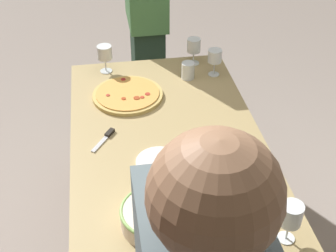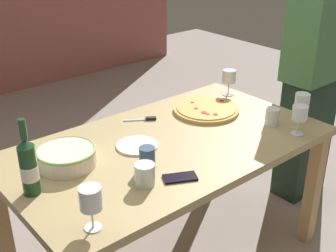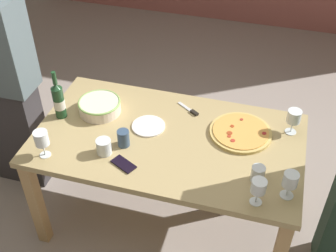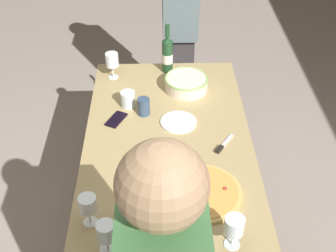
{
  "view_description": "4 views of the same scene",
  "coord_description": "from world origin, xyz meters",
  "px_view_note": "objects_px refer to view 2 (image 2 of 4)",
  "views": [
    {
      "loc": [
        -1.67,
        0.27,
        2.09
      ],
      "look_at": [
        0.0,
        0.0,
        0.84
      ],
      "focal_mm": 49.5,
      "sensor_mm": 36.0,
      "label": 1
    },
    {
      "loc": [
        -1.25,
        -1.49,
        1.77
      ],
      "look_at": [
        0.0,
        0.0,
        0.84
      ],
      "focal_mm": 47.4,
      "sensor_mm": 36.0,
      "label": 2
    },
    {
      "loc": [
        0.53,
        -1.88,
        2.48
      ],
      "look_at": [
        0.0,
        0.0,
        0.84
      ],
      "focal_mm": 46.68,
      "sensor_mm": 36.0,
      "label": 3
    },
    {
      "loc": [
        1.92,
        -0.05,
        2.34
      ],
      "look_at": [
        0.0,
        0.0,
        0.84
      ],
      "focal_mm": 49.61,
      "sensor_mm": 36.0,
      "label": 4
    }
  ],
  "objects_px": {
    "wine_glass_far_right": "(91,199)",
    "person_host": "(314,75)",
    "serving_bowl": "(67,156)",
    "wine_glass_by_bottle": "(229,78)",
    "cup_amber": "(145,174)",
    "cup_spare": "(147,158)",
    "cell_phone": "(180,178)",
    "wine_glass_far_left": "(300,114)",
    "pizza_knife": "(144,119)",
    "wine_glass_near_pizza": "(302,102)",
    "pizza": "(206,110)",
    "side_plate": "(137,145)",
    "wine_bottle": "(29,166)",
    "cup_ceramic": "(272,117)",
    "dining_table": "(168,159)"
  },
  "relations": [
    {
      "from": "serving_bowl",
      "to": "wine_glass_near_pizza",
      "type": "xyz_separation_m",
      "value": [
        1.2,
        -0.39,
        0.07
      ]
    },
    {
      "from": "dining_table",
      "to": "serving_bowl",
      "type": "distance_m",
      "value": 0.52
    },
    {
      "from": "wine_bottle",
      "to": "cup_spare",
      "type": "bearing_deg",
      "value": -17.25
    },
    {
      "from": "dining_table",
      "to": "serving_bowl",
      "type": "relative_size",
      "value": 5.94
    },
    {
      "from": "cup_ceramic",
      "to": "wine_glass_by_bottle",
      "type": "bearing_deg",
      "value": 71.88
    },
    {
      "from": "dining_table",
      "to": "wine_glass_far_left",
      "type": "xyz_separation_m",
      "value": [
        0.57,
        -0.36,
        0.21
      ]
    },
    {
      "from": "wine_bottle",
      "to": "cup_amber",
      "type": "height_order",
      "value": "wine_bottle"
    },
    {
      "from": "wine_glass_far_left",
      "to": "pizza_knife",
      "type": "xyz_separation_m",
      "value": [
        -0.5,
        0.64,
        -0.11
      ]
    },
    {
      "from": "serving_bowl",
      "to": "wine_glass_far_left",
      "type": "distance_m",
      "value": 1.16
    },
    {
      "from": "wine_glass_by_bottle",
      "to": "cup_amber",
      "type": "distance_m",
      "value": 1.12
    },
    {
      "from": "wine_glass_far_left",
      "to": "serving_bowl",
      "type": "bearing_deg",
      "value": 155.5
    },
    {
      "from": "wine_glass_near_pizza",
      "to": "cup_amber",
      "type": "xyz_separation_m",
      "value": [
        -1.03,
        0.04,
        -0.07
      ]
    },
    {
      "from": "cup_spare",
      "to": "pizza_knife",
      "type": "height_order",
      "value": "cup_spare"
    },
    {
      "from": "pizza_knife",
      "to": "wine_glass_far_left",
      "type": "bearing_deg",
      "value": -52.25
    },
    {
      "from": "cup_spare",
      "to": "cell_phone",
      "type": "distance_m",
      "value": 0.17
    },
    {
      "from": "wine_glass_near_pizza",
      "to": "wine_glass_far_right",
      "type": "distance_m",
      "value": 1.35
    },
    {
      "from": "wine_glass_far_left",
      "to": "person_host",
      "type": "xyz_separation_m",
      "value": [
        0.6,
        0.31,
        -0.01
      ]
    },
    {
      "from": "wine_glass_near_pizza",
      "to": "cell_phone",
      "type": "distance_m",
      "value": 0.9
    },
    {
      "from": "wine_glass_by_bottle",
      "to": "cup_amber",
      "type": "xyz_separation_m",
      "value": [
        -1.02,
        -0.48,
        -0.07
      ]
    },
    {
      "from": "serving_bowl",
      "to": "cup_spare",
      "type": "distance_m",
      "value": 0.36
    },
    {
      "from": "cup_amber",
      "to": "cup_spare",
      "type": "relative_size",
      "value": 0.9
    },
    {
      "from": "cell_phone",
      "to": "pizza_knife",
      "type": "relative_size",
      "value": 0.9
    },
    {
      "from": "serving_bowl",
      "to": "person_host",
      "type": "relative_size",
      "value": 0.16
    },
    {
      "from": "pizza",
      "to": "cup_spare",
      "type": "height_order",
      "value": "cup_spare"
    },
    {
      "from": "wine_glass_far_right",
      "to": "person_host",
      "type": "relative_size",
      "value": 0.1
    },
    {
      "from": "serving_bowl",
      "to": "person_host",
      "type": "height_order",
      "value": "person_host"
    },
    {
      "from": "cup_amber",
      "to": "person_host",
      "type": "bearing_deg",
      "value": 7.06
    },
    {
      "from": "dining_table",
      "to": "cup_amber",
      "type": "relative_size",
      "value": 17.01
    },
    {
      "from": "wine_glass_near_pizza",
      "to": "cup_spare",
      "type": "relative_size",
      "value": 1.52
    },
    {
      "from": "wine_glass_far_right",
      "to": "pizza_knife",
      "type": "relative_size",
      "value": 1.07
    },
    {
      "from": "dining_table",
      "to": "pizza_knife",
      "type": "height_order",
      "value": "pizza_knife"
    },
    {
      "from": "wine_glass_far_right",
      "to": "pizza_knife",
      "type": "xyz_separation_m",
      "value": [
        0.7,
        0.62,
        -0.12
      ]
    },
    {
      "from": "cup_ceramic",
      "to": "cup_spare",
      "type": "xyz_separation_m",
      "value": [
        -0.78,
        0.07,
        0.0
      ]
    },
    {
      "from": "pizza",
      "to": "wine_glass_near_pizza",
      "type": "xyz_separation_m",
      "value": [
        0.3,
        -0.42,
        0.1
      ]
    },
    {
      "from": "pizza",
      "to": "serving_bowl",
      "type": "xyz_separation_m",
      "value": [
        -0.9,
        -0.03,
        0.03
      ]
    },
    {
      "from": "side_plate",
      "to": "cell_phone",
      "type": "bearing_deg",
      "value": -95.32
    },
    {
      "from": "wine_glass_far_left",
      "to": "side_plate",
      "type": "xyz_separation_m",
      "value": [
        -0.71,
        0.42,
        -0.11
      ]
    },
    {
      "from": "dining_table",
      "to": "person_host",
      "type": "distance_m",
      "value": 1.18
    },
    {
      "from": "side_plate",
      "to": "wine_glass_far_right",
      "type": "bearing_deg",
      "value": -140.86
    },
    {
      "from": "wine_glass_near_pizza",
      "to": "cup_amber",
      "type": "height_order",
      "value": "wine_glass_near_pizza"
    },
    {
      "from": "wine_glass_far_right",
      "to": "side_plate",
      "type": "distance_m",
      "value": 0.64
    },
    {
      "from": "side_plate",
      "to": "person_host",
      "type": "relative_size",
      "value": 0.12
    },
    {
      "from": "dining_table",
      "to": "cell_phone",
      "type": "height_order",
      "value": "cell_phone"
    },
    {
      "from": "wine_bottle",
      "to": "cup_amber",
      "type": "bearing_deg",
      "value": -31.69
    },
    {
      "from": "cup_spare",
      "to": "pizza_knife",
      "type": "bearing_deg",
      "value": 54.23
    },
    {
      "from": "dining_table",
      "to": "wine_glass_far_right",
      "type": "relative_size",
      "value": 9.34
    },
    {
      "from": "wine_glass_far_right",
      "to": "cell_phone",
      "type": "distance_m",
      "value": 0.48
    },
    {
      "from": "cup_spare",
      "to": "cell_phone",
      "type": "bearing_deg",
      "value": -70.35
    },
    {
      "from": "cup_spare",
      "to": "cell_phone",
      "type": "height_order",
      "value": "cup_spare"
    },
    {
      "from": "serving_bowl",
      "to": "wine_glass_far_left",
      "type": "relative_size",
      "value": 1.73
    }
  ]
}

